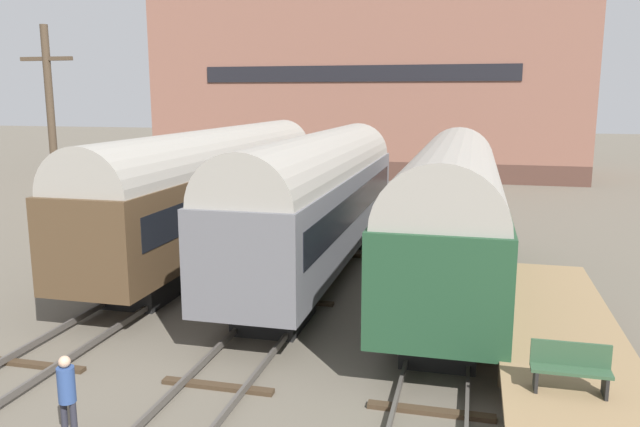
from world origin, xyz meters
name	(u,v)px	position (x,y,z in m)	size (l,w,h in m)	color
ground_plane	(262,338)	(0.00, 0.00, 0.00)	(200.00, 200.00, 0.00)	#60594C
track_left	(106,318)	(-4.68, 0.00, 0.14)	(2.60, 60.00, 0.26)	#4C4742
track_middle	(262,333)	(0.00, 0.00, 0.14)	(2.60, 60.00, 0.26)	#4C4742
track_right	(439,350)	(4.68, 0.00, 0.14)	(2.60, 60.00, 0.26)	#4C4742
train_car_brown	(218,183)	(-4.68, 8.24, 2.92)	(2.93, 18.65, 5.12)	black
train_car_grey	(318,195)	(0.00, 6.28, 2.91)	(2.94, 15.93, 5.12)	black
train_car_green	(451,208)	(4.68, 5.07, 2.85)	(3.14, 15.17, 5.07)	black
station_platform	(565,350)	(7.40, -1.38, 0.99)	(2.82, 13.77, 1.07)	#8C704C
bench	(571,366)	(7.18, -3.54, 1.55)	(1.40, 0.40, 0.91)	#2D4C33
person_worker	(67,391)	(-1.81, -5.69, 1.03)	(0.32, 0.32, 1.72)	#282833
utility_pole	(54,158)	(-7.66, 2.24, 4.43)	(1.80, 0.24, 8.54)	#473828
warehouse_building	(370,85)	(-3.52, 38.69, 7.28)	(34.04, 13.51, 14.56)	#4F342A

